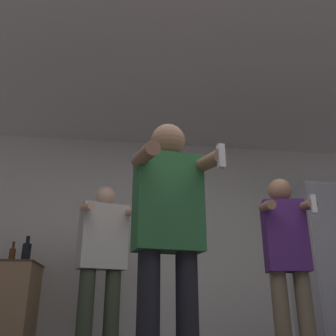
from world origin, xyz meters
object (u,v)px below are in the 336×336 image
Objects in this scene: person_spectator_back at (102,259)px; refrigerator at (329,268)px; person_man_side at (287,256)px; bottle_short_whiskey at (26,252)px; bottle_brown_liquor at (12,255)px; person_woman_foreground at (169,224)px.

refrigerator is at bearing 9.74° from person_spectator_back.
bottle_short_whiskey is at bearing 149.85° from person_man_side.
refrigerator is 3.54m from bottle_brown_liquor.
person_spectator_back is at bearing -170.26° from refrigerator.
bottle_brown_liquor is 2.78m from person_man_side.
refrigerator is 1.15× the size of person_woman_foreground.
person_woman_foreground is (1.25, -2.00, -0.10)m from bottle_short_whiskey.
bottle_short_whiskey is at bearing 0.00° from bottle_brown_liquor.
person_spectator_back reaches higher than bottle_brown_liquor.
person_woman_foreground reaches higher than bottle_short_whiskey.
bottle_brown_liquor is 0.15× the size of person_man_side.
person_man_side is at bearing -130.34° from refrigerator.
person_man_side reaches higher than bottle_short_whiskey.
person_spectator_back is (-0.44, 1.52, -0.03)m from person_woman_foreground.
refrigerator is at bearing 49.66° from person_man_side.
person_man_side reaches higher than bottle_brown_liquor.
refrigerator is 8.36× the size of bottle_brown_liquor.
person_woman_foreground is at bearing -58.00° from bottle_short_whiskey.
refrigerator is at bearing -0.55° from bottle_short_whiskey.
person_spectator_back is (0.81, -0.48, -0.13)m from bottle_short_whiskey.
refrigerator is 1.13× the size of person_spectator_back.
refrigerator reaches higher than bottle_brown_liquor.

